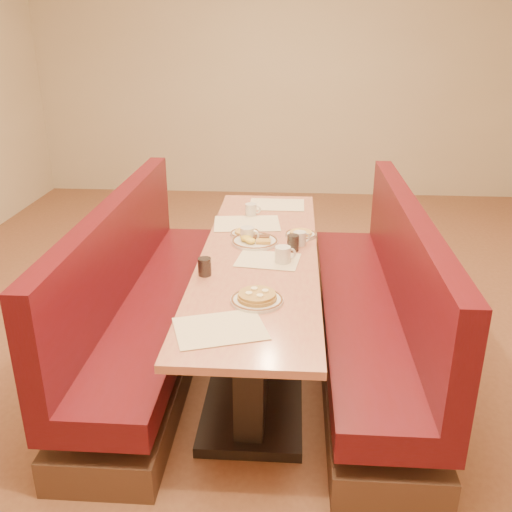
# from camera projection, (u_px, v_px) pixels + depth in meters

# --- Properties ---
(ground) EXTENTS (8.00, 8.00, 0.00)m
(ground) POSITION_uv_depth(u_px,v_px,m) (259.00, 360.00, 3.73)
(ground) COLOR #9E6647
(ground) RESTS_ON ground
(room_envelope) EXTENTS (6.04, 8.04, 2.82)m
(room_envelope) POSITION_uv_depth(u_px,v_px,m) (260.00, 46.00, 3.00)
(room_envelope) COLOR beige
(room_envelope) RESTS_ON ground
(diner_table) EXTENTS (0.70, 2.50, 0.75)m
(diner_table) POSITION_uv_depth(u_px,v_px,m) (259.00, 309.00, 3.59)
(diner_table) COLOR black
(diner_table) RESTS_ON ground
(booth_left) EXTENTS (0.55, 2.50, 1.05)m
(booth_left) POSITION_uv_depth(u_px,v_px,m) (145.00, 307.00, 3.64)
(booth_left) COLOR #4C3326
(booth_left) RESTS_ON ground
(booth_right) EXTENTS (0.55, 2.50, 1.05)m
(booth_right) POSITION_uv_depth(u_px,v_px,m) (376.00, 314.00, 3.55)
(booth_right) COLOR #4C3326
(booth_right) RESTS_ON ground
(placemat_near_left) EXTENTS (0.48, 0.41, 0.00)m
(placemat_near_left) POSITION_uv_depth(u_px,v_px,m) (220.00, 328.00, 2.59)
(placemat_near_left) COLOR #FFEAC7
(placemat_near_left) RESTS_ON diner_table
(placemat_near_right) EXTENTS (0.39, 0.32, 0.00)m
(placemat_near_right) POSITION_uv_depth(u_px,v_px,m) (268.00, 260.00, 3.34)
(placemat_near_right) COLOR #FFEAC7
(placemat_near_right) RESTS_ON diner_table
(placemat_far_left) EXTENTS (0.48, 0.38, 0.00)m
(placemat_far_left) POSITION_uv_depth(u_px,v_px,m) (247.00, 223.00, 3.95)
(placemat_far_left) COLOR #FFEAC7
(placemat_far_left) RESTS_ON diner_table
(placemat_far_right) EXTENTS (0.42, 0.32, 0.00)m
(placemat_far_right) POSITION_uv_depth(u_px,v_px,m) (277.00, 205.00, 4.37)
(placemat_far_right) COLOR #FFEAC7
(placemat_far_right) RESTS_ON diner_table
(pancake_plate) EXTENTS (0.26, 0.26, 0.06)m
(pancake_plate) POSITION_uv_depth(u_px,v_px,m) (257.00, 298.00, 2.84)
(pancake_plate) COLOR silver
(pancake_plate) RESTS_ON diner_table
(eggs_plate) EXTENTS (0.29, 0.29, 0.06)m
(eggs_plate) POSITION_uv_depth(u_px,v_px,m) (254.00, 241.00, 3.60)
(eggs_plate) COLOR silver
(eggs_plate) RESTS_ON diner_table
(extra_plate_mid) EXTENTS (0.21, 0.21, 0.04)m
(extra_plate_mid) POSITION_uv_depth(u_px,v_px,m) (301.00, 234.00, 3.73)
(extra_plate_mid) COLOR silver
(extra_plate_mid) RESTS_ON diner_table
(extra_plate_far) EXTENTS (0.20, 0.20, 0.04)m
(extra_plate_far) POSITION_uv_depth(u_px,v_px,m) (245.00, 233.00, 3.75)
(extra_plate_far) COLOR silver
(extra_plate_far) RESTS_ON diner_table
(coffee_mug_a) EXTENTS (0.13, 0.09, 0.10)m
(coffee_mug_a) POSITION_uv_depth(u_px,v_px,m) (283.00, 254.00, 3.30)
(coffee_mug_a) COLOR silver
(coffee_mug_a) RESTS_ON diner_table
(coffee_mug_b) EXTENTS (0.12, 0.09, 0.09)m
(coffee_mug_b) POSITION_uv_depth(u_px,v_px,m) (248.00, 234.00, 3.62)
(coffee_mug_b) COLOR silver
(coffee_mug_b) RESTS_ON diner_table
(coffee_mug_c) EXTENTS (0.11, 0.08, 0.09)m
(coffee_mug_c) POSITION_uv_depth(u_px,v_px,m) (300.00, 238.00, 3.57)
(coffee_mug_c) COLOR silver
(coffee_mug_c) RESTS_ON diner_table
(coffee_mug_d) EXTENTS (0.12, 0.08, 0.09)m
(coffee_mug_d) POSITION_uv_depth(u_px,v_px,m) (251.00, 209.00, 4.12)
(coffee_mug_d) COLOR silver
(coffee_mug_d) RESTS_ON diner_table
(soda_tumbler_near) EXTENTS (0.07, 0.07, 0.10)m
(soda_tumbler_near) POSITION_uv_depth(u_px,v_px,m) (205.00, 267.00, 3.13)
(soda_tumbler_near) COLOR black
(soda_tumbler_near) RESTS_ON diner_table
(soda_tumbler_mid) EXTENTS (0.07, 0.07, 0.10)m
(soda_tumbler_mid) POSITION_uv_depth(u_px,v_px,m) (293.00, 243.00, 3.48)
(soda_tumbler_mid) COLOR black
(soda_tumbler_mid) RESTS_ON diner_table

